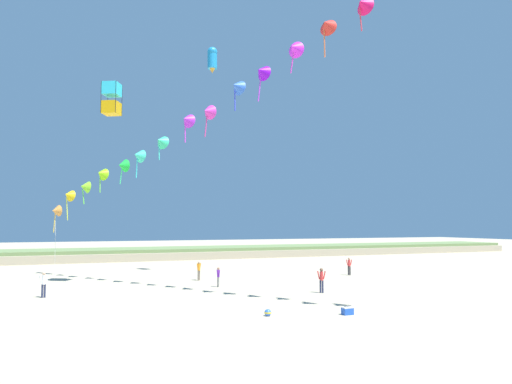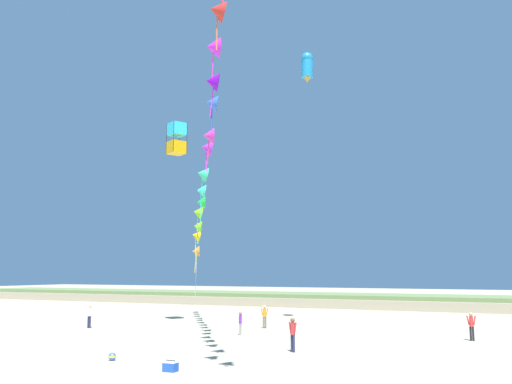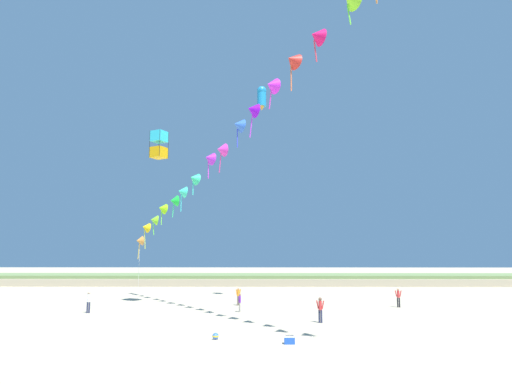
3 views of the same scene
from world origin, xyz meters
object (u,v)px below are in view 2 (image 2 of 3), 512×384
object	(u,v)px
beach_cooler	(170,366)
person_near_right	(265,315)
person_far_right	(89,314)
large_kite_mid_trail	(177,139)
person_mid_center	(471,324)
large_kite_low_lead	(307,66)
person_far_left	(293,332)
person_near_left	(240,322)
beach_ball	(112,357)

from	to	relation	value
beach_cooler	person_near_right	bearing A→B (deg)	101.69
person_far_right	large_kite_mid_trail	bearing A→B (deg)	46.85
person_near_right	person_mid_center	distance (m)	14.37
person_near_right	large_kite_low_lead	xyz separation A→B (m)	(2.20, 3.95, 20.22)
person_mid_center	large_kite_mid_trail	distance (m)	25.95
person_mid_center	person_far_left	world-z (taller)	person_far_left
person_far_right	large_kite_mid_trail	distance (m)	15.30
person_near_left	person_near_right	bearing A→B (deg)	94.28
large_kite_mid_trail	beach_ball	distance (m)	22.59
person_near_left	person_near_right	xyz separation A→B (m)	(-0.35, 4.63, 0.10)
person_near_right	person_mid_center	world-z (taller)	person_mid_center
person_mid_center	large_kite_low_lead	xyz separation A→B (m)	(-12.12, 5.26, 20.21)
person_far_left	beach_cooler	distance (m)	7.81
large_kite_low_lead	large_kite_mid_trail	world-z (taller)	large_kite_low_lead
large_kite_low_lead	beach_ball	world-z (taller)	large_kite_low_lead
person_far_right	beach_ball	bearing A→B (deg)	-43.98
person_near_right	person_far_left	distance (m)	11.97
beach_cooler	person_far_left	bearing A→B (deg)	70.40
person_near_left	person_mid_center	size ratio (longest dim) A/B	0.89
beach_cooler	person_near_left	bearing A→B (deg)	104.26
person_near_right	beach_ball	bearing A→B (deg)	-91.65
person_far_right	large_kite_low_lead	distance (m)	26.29
person_near_right	large_kite_mid_trail	size ratio (longest dim) A/B	0.65
person_far_right	large_kite_low_lead	size ratio (longest dim) A/B	0.64
beach_cooler	beach_ball	size ratio (longest dim) A/B	1.59
person_near_right	person_far_right	distance (m)	12.99
large_kite_mid_trail	beach_cooler	size ratio (longest dim) A/B	4.47
person_mid_center	beach_ball	distance (m)	21.08
person_mid_center	large_kite_mid_trail	world-z (taller)	large_kite_mid_trail
large_kite_low_lead	large_kite_mid_trail	size ratio (longest dim) A/B	1.03
person_near_left	person_far_right	xyz separation A→B (m)	(-12.19, -0.70, 0.12)
person_far_right	beach_cooler	bearing A→B (deg)	-38.26
large_kite_low_lead	large_kite_mid_trail	distance (m)	12.50
beach_cooler	large_kite_low_lead	bearing A→B (deg)	93.81
person_near_right	person_near_left	bearing A→B (deg)	-85.72
person_near_left	person_far_left	distance (m)	8.12
large_kite_low_lead	beach_ball	xyz separation A→B (m)	(-2.67, -20.26, -21.01)
large_kite_low_lead	beach_ball	bearing A→B (deg)	-97.50
person_near_left	beach_cooler	world-z (taller)	person_near_left
person_near_right	person_far_left	xyz separation A→B (m)	(6.23, -10.22, 0.04)
person_mid_center	beach_cooler	bearing A→B (deg)	-123.37
person_far_right	person_near_right	bearing A→B (deg)	24.24
person_near_left	person_mid_center	xyz separation A→B (m)	(13.97, 3.32, 0.11)
person_near_left	person_near_right	distance (m)	4.64
person_near_right	beach_cooler	distance (m)	17.92
person_near_left	large_kite_low_lead	size ratio (longest dim) A/B	0.57
person_near_left	person_far_left	world-z (taller)	person_far_left
large_kite_low_lead	large_kite_mid_trail	xyz separation A→B (m)	(-9.75, -4.71, -6.24)
large_kite_mid_trail	person_far_right	bearing A→B (deg)	-133.15
person_far_left	beach_cooler	size ratio (longest dim) A/B	3.01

